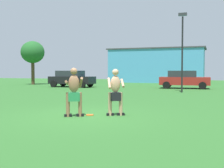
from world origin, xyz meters
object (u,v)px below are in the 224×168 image
player_near (115,91)px  car_red_mid_lot (184,79)px  tree_left_field (33,53)px  car_black_near_post (72,78)px  lamp_post (182,44)px  player_in_green (74,91)px  frisbee (90,115)px

player_near → car_red_mid_lot: (0.85, 16.37, -0.04)m
tree_left_field → car_black_near_post: bearing=-24.2°
lamp_post → tree_left_field: 18.34m
player_in_green → lamp_post: (2.43, 12.23, 2.61)m
car_black_near_post → lamp_post: lamp_post is taller
player_near → frisbee: size_ratio=5.82×
player_near → frisbee: (-0.88, -0.25, -0.85)m
player_in_green → tree_left_field: bearing=128.5°
lamp_post → car_black_near_post: bearing=162.1°
car_black_near_post → player_near: bearing=-57.4°
frisbee → car_red_mid_lot: bearing=84.0°
car_black_near_post → lamp_post: size_ratio=0.75×
player_near → tree_left_field: (-16.05, 17.91, 2.77)m
player_near → tree_left_field: size_ratio=0.33×
player_in_green → tree_left_field: 23.91m
player_near → player_in_green: (-1.28, -0.68, 0.03)m
player_near → lamp_post: size_ratio=0.29×
frisbee → tree_left_field: bearing=129.9°
frisbee → lamp_post: bearing=80.2°
player_in_green → tree_left_field: tree_left_field is taller
frisbee → car_red_mid_lot: (1.73, 16.61, 0.81)m
car_red_mid_lot → lamp_post: 5.52m
car_black_near_post → player_in_green: bearing=-62.1°
player_in_green → frisbee: bearing=47.7°
frisbee → player_near: bearing=15.7°
car_red_mid_lot → car_black_near_post: bearing=-172.6°
car_red_mid_lot → player_near: bearing=-93.0°
frisbee → lamp_post: size_ratio=0.05×
player_near → lamp_post: 11.90m
player_near → tree_left_field: 24.21m
frisbee → car_black_near_post: 17.60m
car_black_near_post → tree_left_field: bearing=155.8°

